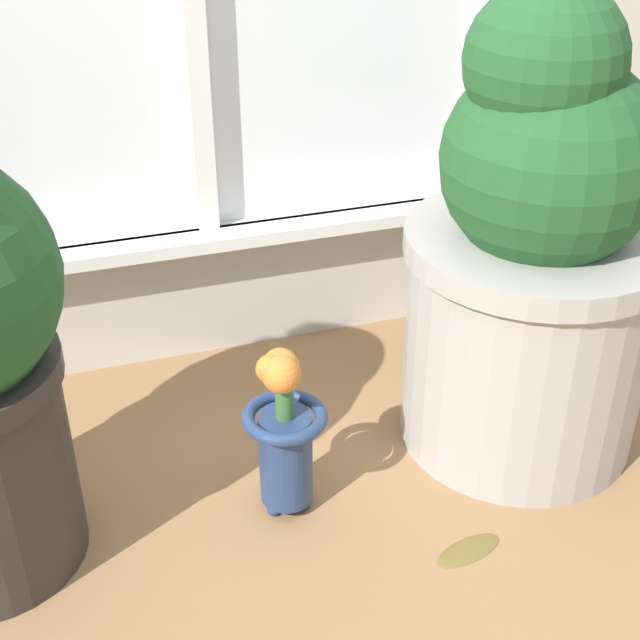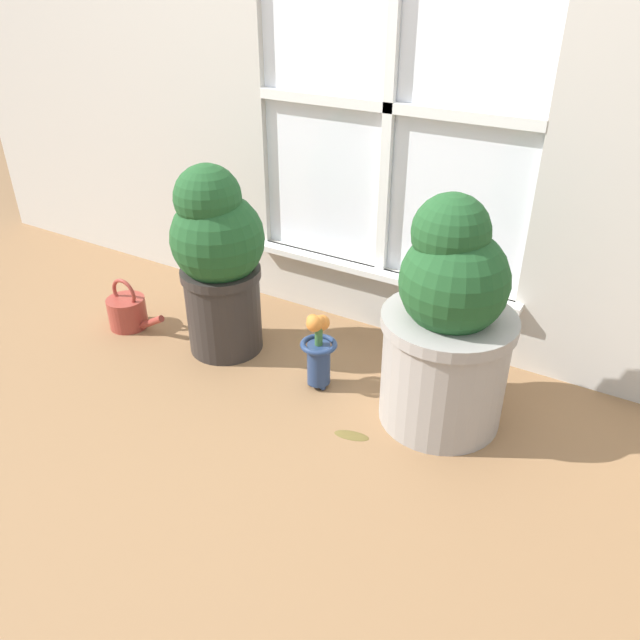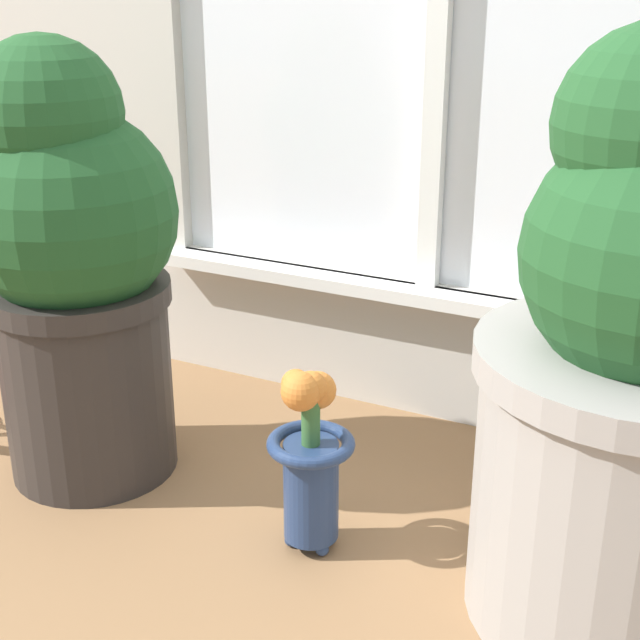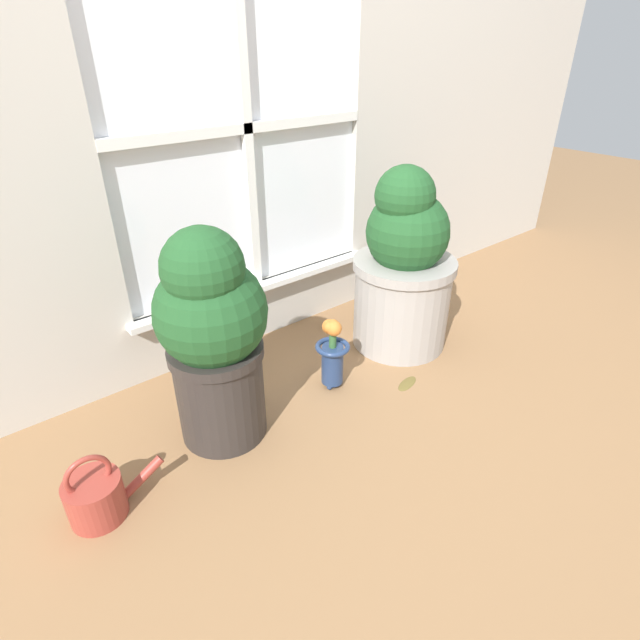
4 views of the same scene
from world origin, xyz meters
The scene contains 4 objects.
ground_plane centered at (0.00, 0.00, 0.00)m, with size 10.00×10.00×0.00m, color olive.
potted_plant_right centered at (0.42, 0.21, 0.34)m, with size 0.40×0.40×0.74m.
flower_vase centered at (0.01, 0.15, 0.15)m, with size 0.12×0.12×0.28m.
fallen_leaf centered at (0.23, -0.02, 0.00)m, with size 0.12×0.07×0.01m.
Camera 1 is at (-0.26, -0.83, 0.95)m, focal length 50.00 mm.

